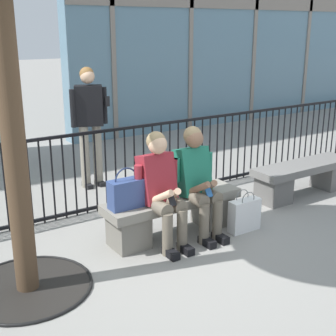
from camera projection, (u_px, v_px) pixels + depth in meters
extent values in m
plane|color=gray|center=(173.00, 234.00, 5.22)|extent=(60.00, 60.00, 0.00)
cube|color=gray|center=(173.00, 201.00, 5.10)|extent=(1.60, 0.44, 0.10)
cube|color=slate|center=(129.00, 231.00, 4.87)|extent=(0.36, 0.37, 0.35)
cube|color=slate|center=(212.00, 209.00, 5.46)|extent=(0.36, 0.37, 0.35)
cylinder|color=#6B6051|center=(157.00, 206.00, 4.77)|extent=(0.15, 0.40, 0.15)
cylinder|color=#6B6051|center=(167.00, 234.00, 4.68)|extent=(0.11, 0.11, 0.45)
cube|color=black|center=(171.00, 253.00, 4.68)|extent=(0.09, 0.22, 0.08)
cylinder|color=#6B6051|center=(171.00, 202.00, 4.86)|extent=(0.15, 0.40, 0.15)
cylinder|color=#6B6051|center=(182.00, 230.00, 4.77)|extent=(0.11, 0.11, 0.45)
cube|color=black|center=(185.00, 249.00, 4.78)|extent=(0.09, 0.22, 0.08)
cube|color=maroon|center=(157.00, 178.00, 4.86)|extent=(0.36, 0.30, 0.55)
cylinder|color=maroon|center=(138.00, 177.00, 4.73)|extent=(0.08, 0.08, 0.26)
cylinder|color=#DBAD89|center=(162.00, 197.00, 4.67)|extent=(0.16, 0.28, 0.20)
cylinder|color=maroon|center=(174.00, 170.00, 4.96)|extent=(0.08, 0.08, 0.26)
cylinder|color=#DBAD89|center=(175.00, 194.00, 4.76)|extent=(0.16, 0.28, 0.20)
cube|color=black|center=(172.00, 199.00, 4.67)|extent=(0.07, 0.10, 0.13)
sphere|color=#DBAD89|center=(158.00, 145.00, 4.73)|extent=(0.20, 0.20, 0.20)
sphere|color=#997F59|center=(156.00, 141.00, 4.75)|extent=(0.20, 0.20, 0.20)
cylinder|color=#6B6051|center=(193.00, 197.00, 5.01)|extent=(0.15, 0.40, 0.15)
cylinder|color=#6B6051|center=(204.00, 224.00, 4.92)|extent=(0.11, 0.11, 0.45)
cube|color=black|center=(207.00, 242.00, 4.93)|extent=(0.09, 0.22, 0.08)
cylinder|color=#6B6051|center=(206.00, 194.00, 5.11)|extent=(0.15, 0.40, 0.15)
cylinder|color=#6B6051|center=(217.00, 220.00, 5.02)|extent=(0.11, 0.11, 0.45)
cube|color=black|center=(220.00, 238.00, 5.02)|extent=(0.09, 0.22, 0.08)
cube|color=#1E7259|center=(193.00, 171.00, 5.10)|extent=(0.36, 0.30, 0.55)
cylinder|color=#1E7259|center=(176.00, 170.00, 4.97)|extent=(0.08, 0.08, 0.26)
cylinder|color=#8E664C|center=(199.00, 188.00, 4.92)|extent=(0.16, 0.28, 0.20)
cylinder|color=#1E7259|center=(209.00, 164.00, 5.20)|extent=(0.08, 0.08, 0.26)
cylinder|color=#8E664C|center=(211.00, 186.00, 5.00)|extent=(0.16, 0.28, 0.20)
cube|color=#2D6BB7|center=(208.00, 190.00, 4.92)|extent=(0.07, 0.10, 0.13)
sphere|color=#8E664C|center=(194.00, 139.00, 4.98)|extent=(0.20, 0.20, 0.20)
sphere|color=#997F59|center=(193.00, 136.00, 4.99)|extent=(0.20, 0.20, 0.20)
cube|color=#33477F|center=(126.00, 194.00, 4.73)|extent=(0.37, 0.17, 0.30)
torus|color=#1E2A4C|center=(126.00, 179.00, 4.69)|extent=(0.25, 0.02, 0.25)
cube|color=white|center=(244.00, 215.00, 5.25)|extent=(0.38, 0.14, 0.37)
torus|color=slate|center=(248.00, 200.00, 5.16)|extent=(0.18, 0.01, 0.18)
torus|color=slate|center=(242.00, 197.00, 5.23)|extent=(0.18, 0.01, 0.18)
cylinder|color=gray|center=(85.00, 157.00, 6.63)|extent=(0.13, 0.13, 0.90)
cube|color=black|center=(88.00, 185.00, 6.72)|extent=(0.09, 0.22, 0.06)
cylinder|color=gray|center=(98.00, 155.00, 6.74)|extent=(0.13, 0.13, 0.90)
cube|color=black|center=(100.00, 183.00, 6.83)|extent=(0.09, 0.22, 0.06)
cube|color=black|center=(89.00, 105.00, 6.48)|extent=(0.44, 0.35, 0.56)
cylinder|color=black|center=(73.00, 108.00, 6.36)|extent=(0.08, 0.08, 0.52)
cylinder|color=black|center=(104.00, 105.00, 6.60)|extent=(0.08, 0.08, 0.52)
sphere|color=#DBAD89|center=(87.00, 76.00, 6.36)|extent=(0.20, 0.20, 0.20)
sphere|color=olive|center=(87.00, 74.00, 6.37)|extent=(0.20, 0.20, 0.20)
cube|color=black|center=(107.00, 101.00, 6.51)|extent=(0.07, 0.01, 0.14)
cylinder|color=black|center=(5.00, 188.00, 5.15)|extent=(0.02, 0.02, 1.04)
cylinder|color=black|center=(18.00, 186.00, 5.22)|extent=(0.02, 0.02, 1.04)
cylinder|color=black|center=(30.00, 184.00, 5.29)|extent=(0.02, 0.02, 1.04)
cylinder|color=black|center=(41.00, 181.00, 5.37)|extent=(0.02, 0.02, 1.04)
cylinder|color=black|center=(53.00, 179.00, 5.44)|extent=(0.02, 0.02, 1.04)
cylinder|color=black|center=(64.00, 177.00, 5.51)|extent=(0.02, 0.02, 1.04)
cylinder|color=black|center=(75.00, 175.00, 5.58)|extent=(0.02, 0.02, 1.04)
cylinder|color=black|center=(85.00, 174.00, 5.66)|extent=(0.02, 0.02, 1.04)
cylinder|color=black|center=(96.00, 172.00, 5.73)|extent=(0.02, 0.02, 1.04)
cylinder|color=black|center=(106.00, 170.00, 5.80)|extent=(0.02, 0.02, 1.04)
cylinder|color=black|center=(116.00, 168.00, 5.87)|extent=(0.02, 0.02, 1.04)
cylinder|color=black|center=(125.00, 166.00, 5.94)|extent=(0.02, 0.02, 1.04)
cylinder|color=black|center=(135.00, 165.00, 6.02)|extent=(0.02, 0.02, 1.04)
cylinder|color=black|center=(144.00, 163.00, 6.09)|extent=(0.02, 0.02, 1.04)
cylinder|color=black|center=(153.00, 162.00, 6.16)|extent=(0.02, 0.02, 1.04)
cylinder|color=black|center=(161.00, 160.00, 6.23)|extent=(0.02, 0.02, 1.04)
cylinder|color=black|center=(170.00, 158.00, 6.31)|extent=(0.02, 0.02, 1.04)
cylinder|color=black|center=(178.00, 157.00, 6.38)|extent=(0.02, 0.02, 1.04)
cylinder|color=black|center=(186.00, 156.00, 6.45)|extent=(0.02, 0.02, 1.04)
cylinder|color=black|center=(194.00, 154.00, 6.52)|extent=(0.02, 0.02, 1.04)
cylinder|color=black|center=(202.00, 153.00, 6.59)|extent=(0.02, 0.02, 1.04)
cylinder|color=black|center=(209.00, 151.00, 6.67)|extent=(0.02, 0.02, 1.04)
cylinder|color=black|center=(217.00, 150.00, 6.74)|extent=(0.02, 0.02, 1.04)
cylinder|color=black|center=(224.00, 149.00, 6.81)|extent=(0.02, 0.02, 1.04)
cylinder|color=black|center=(231.00, 147.00, 6.88)|extent=(0.02, 0.02, 1.04)
cylinder|color=black|center=(238.00, 146.00, 6.96)|extent=(0.02, 0.02, 1.04)
cylinder|color=black|center=(245.00, 145.00, 7.03)|extent=(0.02, 0.02, 1.04)
cylinder|color=black|center=(252.00, 144.00, 7.10)|extent=(0.02, 0.02, 1.04)
cylinder|color=black|center=(258.00, 143.00, 7.17)|extent=(0.02, 0.02, 1.04)
cylinder|color=black|center=(265.00, 141.00, 7.24)|extent=(0.02, 0.02, 1.04)
cylinder|color=black|center=(271.00, 140.00, 7.32)|extent=(0.02, 0.02, 1.04)
cylinder|color=black|center=(277.00, 139.00, 7.39)|extent=(0.02, 0.02, 1.04)
cylinder|color=black|center=(283.00, 138.00, 7.46)|extent=(0.02, 0.02, 1.04)
cylinder|color=black|center=(289.00, 137.00, 7.53)|extent=(0.02, 0.02, 1.04)
cylinder|color=black|center=(295.00, 136.00, 7.60)|extent=(0.02, 0.02, 1.04)
cylinder|color=black|center=(301.00, 135.00, 7.68)|extent=(0.02, 0.02, 1.04)
cylinder|color=black|center=(306.00, 134.00, 7.75)|extent=(0.02, 0.02, 1.04)
cylinder|color=black|center=(312.00, 133.00, 7.82)|extent=(0.02, 0.02, 1.04)
cylinder|color=black|center=(317.00, 132.00, 7.89)|extent=(0.02, 0.02, 1.04)
cylinder|color=black|center=(323.00, 131.00, 7.97)|extent=(0.02, 0.02, 1.04)
cylinder|color=black|center=(328.00, 130.00, 8.04)|extent=(0.02, 0.02, 1.04)
cylinder|color=black|center=(333.00, 129.00, 8.11)|extent=(0.02, 0.02, 1.04)
cube|color=black|center=(126.00, 201.00, 6.08)|extent=(9.88, 0.04, 0.04)
cube|color=black|center=(124.00, 128.00, 5.80)|extent=(9.88, 0.04, 0.04)
cylinder|color=black|center=(28.00, 287.00, 4.13)|extent=(1.12, 1.12, 0.01)
torus|color=black|center=(28.00, 287.00, 4.13)|extent=(1.15, 1.15, 0.03)
cylinder|color=#4C3826|center=(9.00, 97.00, 3.64)|extent=(0.19, 0.19, 3.40)
cube|color=slate|center=(304.00, 167.00, 6.34)|extent=(1.60, 0.44, 0.10)
cube|color=#605E5B|center=(273.00, 190.00, 6.11)|extent=(0.36, 0.37, 0.35)
cube|color=#605E5B|center=(329.00, 176.00, 6.70)|extent=(0.36, 0.37, 0.35)
cube|color=gray|center=(257.00, 2.00, 10.87)|extent=(9.46, 0.04, 0.36)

